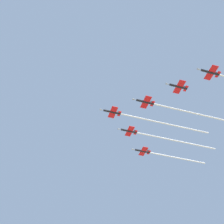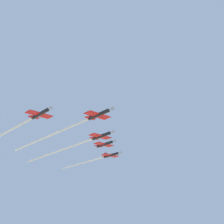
{
  "view_description": "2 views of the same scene",
  "coord_description": "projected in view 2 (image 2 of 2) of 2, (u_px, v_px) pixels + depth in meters",
  "views": [
    {
      "loc": [
        64.06,
        93.12,
        2.06
      ],
      "look_at": [
        -16.3,
        14.58,
        122.02
      ],
      "focal_mm": 45.43,
      "sensor_mm": 36.0,
      "label": 1
    },
    {
      "loc": [
        20.73,
        -76.2,
        84.1
      ],
      "look_at": [
        -10.99,
        13.21,
        121.74
      ],
      "focal_mm": 50.13,
      "sensor_mm": 36.0,
      "label": 2
    }
  ],
  "objects": [
    {
      "name": "jet_center_rear",
      "position": [
        95.0,
        159.0,
        167.56
      ],
      "size": [
        46.18,
        26.75,
        2.67
      ],
      "rotation": [
        0.0,
        0.0,
        4.21
      ],
      "color": "black"
    },
    {
      "name": "jet_port_outer",
      "position": [
        105.0,
        144.0,
        142.43
      ],
      "size": [
        12.3,
        9.72,
        2.67
      ],
      "rotation": [
        0.0,
        0.0,
        4.21
      ],
      "color": "black"
    },
    {
      "name": "jet_starboard_inner",
      "position": [
        14.0,
        128.0,
        121.44
      ],
      "size": [
        60.28,
        34.58,
        2.67
      ],
      "rotation": [
        0.0,
        0.0,
        4.21
      ],
      "color": "black"
    },
    {
      "name": "jet_port_inner",
      "position": [
        72.0,
        146.0,
        137.62
      ],
      "size": [
        60.86,
        34.9,
        2.67
      ],
      "rotation": [
        0.0,
        0.0,
        4.21
      ],
      "color": "black"
    },
    {
      "name": "jet_lead",
      "position": [
        64.0,
        129.0,
        119.42
      ],
      "size": [
        61.76,
        35.4,
        2.67
      ],
      "rotation": [
        0.0,
        0.0,
        4.21
      ],
      "color": "black"
    }
  ]
}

